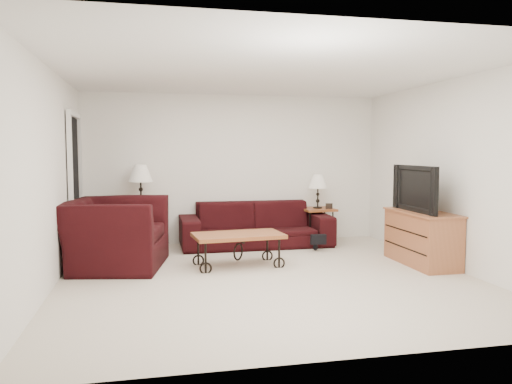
{
  "coord_description": "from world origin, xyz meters",
  "views": [
    {
      "loc": [
        -1.4,
        -5.9,
        1.56
      ],
      "look_at": [
        0.0,
        0.7,
        1.0
      ],
      "focal_mm": 35.08,
      "sensor_mm": 36.0,
      "label": 1
    }
  ],
  "objects_px": {
    "lamp_right": "(318,191)",
    "armchair": "(115,233)",
    "sofa": "(256,224)",
    "tv_stand": "(422,238)",
    "coffee_table": "(238,250)",
    "lamp_left": "(141,186)",
    "side_table_right": "(317,225)",
    "television": "(422,189)",
    "backpack": "(316,235)",
    "side_table_left": "(142,228)"
  },
  "relations": [
    {
      "from": "lamp_right",
      "to": "armchair",
      "type": "relative_size",
      "value": 0.41
    },
    {
      "from": "sofa",
      "to": "tv_stand",
      "type": "distance_m",
      "value": 2.63
    },
    {
      "from": "lamp_right",
      "to": "coffee_table",
      "type": "distance_m",
      "value": 2.35
    },
    {
      "from": "coffee_table",
      "to": "tv_stand",
      "type": "bearing_deg",
      "value": -9.19
    },
    {
      "from": "lamp_left",
      "to": "side_table_right",
      "type": "bearing_deg",
      "value": 0.0
    },
    {
      "from": "television",
      "to": "lamp_right",
      "type": "bearing_deg",
      "value": -157.36
    },
    {
      "from": "sofa",
      "to": "lamp_left",
      "type": "distance_m",
      "value": 1.94
    },
    {
      "from": "sofa",
      "to": "lamp_right",
      "type": "height_order",
      "value": "lamp_right"
    },
    {
      "from": "sofa",
      "to": "armchair",
      "type": "distance_m",
      "value": 2.41
    },
    {
      "from": "lamp_right",
      "to": "backpack",
      "type": "height_order",
      "value": "lamp_right"
    },
    {
      "from": "armchair",
      "to": "side_table_right",
      "type": "bearing_deg",
      "value": -58.13
    },
    {
      "from": "tv_stand",
      "to": "backpack",
      "type": "relative_size",
      "value": 2.54
    },
    {
      "from": "armchair",
      "to": "tv_stand",
      "type": "distance_m",
      "value": 4.16
    },
    {
      "from": "side_table_left",
      "to": "lamp_left",
      "type": "height_order",
      "value": "lamp_left"
    },
    {
      "from": "side_table_right",
      "to": "coffee_table",
      "type": "xyz_separation_m",
      "value": [
        -1.65,
        -1.54,
        -0.07
      ]
    },
    {
      "from": "side_table_right",
      "to": "armchair",
      "type": "xyz_separation_m",
      "value": [
        -3.27,
        -1.26,
        0.17
      ]
    },
    {
      "from": "sofa",
      "to": "television",
      "type": "relative_size",
      "value": 2.24
    },
    {
      "from": "side_table_right",
      "to": "tv_stand",
      "type": "height_order",
      "value": "tv_stand"
    },
    {
      "from": "side_table_left",
      "to": "coffee_table",
      "type": "distance_m",
      "value": 2.02
    },
    {
      "from": "sofa",
      "to": "lamp_right",
      "type": "distance_m",
      "value": 1.25
    },
    {
      "from": "lamp_right",
      "to": "television",
      "type": "relative_size",
      "value": 0.53
    },
    {
      "from": "side_table_right",
      "to": "lamp_right",
      "type": "height_order",
      "value": "lamp_right"
    },
    {
      "from": "armchair",
      "to": "television",
      "type": "height_order",
      "value": "television"
    },
    {
      "from": "lamp_left",
      "to": "tv_stand",
      "type": "bearing_deg",
      "value": -27.24
    },
    {
      "from": "sofa",
      "to": "backpack",
      "type": "bearing_deg",
      "value": -33.51
    },
    {
      "from": "lamp_left",
      "to": "tv_stand",
      "type": "height_order",
      "value": "lamp_left"
    },
    {
      "from": "side_table_right",
      "to": "television",
      "type": "height_order",
      "value": "television"
    },
    {
      "from": "sofa",
      "to": "tv_stand",
      "type": "xyz_separation_m",
      "value": [
        1.95,
        -1.77,
        0.01
      ]
    },
    {
      "from": "side_table_left",
      "to": "television",
      "type": "bearing_deg",
      "value": -27.36
    },
    {
      "from": "tv_stand",
      "to": "backpack",
      "type": "height_order",
      "value": "tv_stand"
    },
    {
      "from": "sofa",
      "to": "lamp_left",
      "type": "bearing_deg",
      "value": 174.37
    },
    {
      "from": "side_table_left",
      "to": "coffee_table",
      "type": "xyz_separation_m",
      "value": [
        1.29,
        -1.54,
        -0.11
      ]
    },
    {
      "from": "side_table_right",
      "to": "tv_stand",
      "type": "bearing_deg",
      "value": -66.86
    },
    {
      "from": "sofa",
      "to": "armchair",
      "type": "height_order",
      "value": "armchair"
    },
    {
      "from": "coffee_table",
      "to": "backpack",
      "type": "relative_size",
      "value": 2.47
    },
    {
      "from": "armchair",
      "to": "tv_stand",
      "type": "xyz_separation_m",
      "value": [
        4.11,
        -0.69,
        -0.09
      ]
    },
    {
      "from": "side_table_left",
      "to": "side_table_right",
      "type": "xyz_separation_m",
      "value": [
        2.95,
        0.0,
        -0.05
      ]
    },
    {
      "from": "side_table_left",
      "to": "coffee_table",
      "type": "bearing_deg",
      "value": -50.0
    },
    {
      "from": "tv_stand",
      "to": "television",
      "type": "xyz_separation_m",
      "value": [
        -0.02,
        0.0,
        0.68
      ]
    },
    {
      "from": "side_table_right",
      "to": "lamp_right",
      "type": "bearing_deg",
      "value": 0.0
    },
    {
      "from": "tv_stand",
      "to": "coffee_table",
      "type": "bearing_deg",
      "value": 170.81
    },
    {
      "from": "side_table_left",
      "to": "lamp_left",
      "type": "distance_m",
      "value": 0.67
    },
    {
      "from": "backpack",
      "to": "armchair",
      "type": "bearing_deg",
      "value": -163.81
    },
    {
      "from": "armchair",
      "to": "television",
      "type": "bearing_deg",
      "value": -88.7
    },
    {
      "from": "sofa",
      "to": "lamp_left",
      "type": "height_order",
      "value": "lamp_left"
    },
    {
      "from": "lamp_left",
      "to": "coffee_table",
      "type": "height_order",
      "value": "lamp_left"
    },
    {
      "from": "backpack",
      "to": "side_table_right",
      "type": "bearing_deg",
      "value": 75.4
    },
    {
      "from": "armchair",
      "to": "television",
      "type": "relative_size",
      "value": 1.29
    },
    {
      "from": "lamp_right",
      "to": "armchair",
      "type": "bearing_deg",
      "value": -159.02
    },
    {
      "from": "side_table_right",
      "to": "lamp_right",
      "type": "distance_m",
      "value": 0.58
    }
  ]
}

